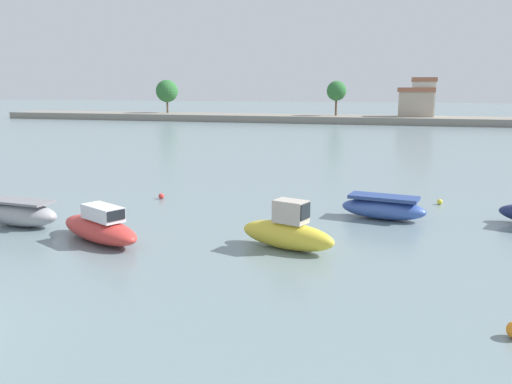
{
  "coord_description": "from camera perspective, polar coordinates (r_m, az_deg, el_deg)",
  "views": [
    {
      "loc": [
        11.53,
        -8.5,
        6.03
      ],
      "look_at": [
        4.93,
        15.58,
        1.01
      ],
      "focal_mm": 36.95,
      "sensor_mm": 36.0,
      "label": 1
    }
  ],
  "objects": [
    {
      "name": "distant_shoreline",
      "position": [
        91.18,
        9.28,
        8.3
      ],
      "size": [
        122.08,
        9.15,
        7.46
      ],
      "color": "gray",
      "rests_on": "ground"
    },
    {
      "name": "mooring_buoy_3",
      "position": [
        28.94,
        19.27,
        -1.01
      ],
      "size": [
        0.28,
        0.28,
        0.28
      ],
      "primitive_type": "sphere",
      "color": "yellow",
      "rests_on": "ground"
    },
    {
      "name": "mooring_buoy_2",
      "position": [
        29.14,
        -10.22,
        -0.44
      ],
      "size": [
        0.31,
        0.31,
        0.31
      ],
      "primitive_type": "sphere",
      "color": "red",
      "rests_on": "ground"
    },
    {
      "name": "moored_boat_3",
      "position": [
        19.85,
        3.44,
        -4.33
      ],
      "size": [
        4.05,
        2.28,
        1.89
      ],
      "rotation": [
        0.0,
        0.0,
        -0.32
      ],
      "color": "yellow",
      "rests_on": "ground"
    },
    {
      "name": "moored_boat_2",
      "position": [
        21.73,
        -16.54,
        -3.71
      ],
      "size": [
        4.85,
        3.51,
        1.48
      ],
      "rotation": [
        0.0,
        0.0,
        -0.48
      ],
      "color": "#C63833",
      "rests_on": "ground"
    },
    {
      "name": "moored_boat_1",
      "position": [
        25.28,
        -24.12,
        -2.12
      ],
      "size": [
        3.83,
        1.73,
        1.16
      ],
      "rotation": [
        0.0,
        0.0,
        -0.08
      ],
      "color": "#9E9EA3",
      "rests_on": "ground"
    },
    {
      "name": "moored_boat_4",
      "position": [
        25.0,
        13.61,
        -1.67
      ],
      "size": [
        4.07,
        2.08,
        1.1
      ],
      "rotation": [
        0.0,
        0.0,
        -0.18
      ],
      "color": "#3856A8",
      "rests_on": "ground"
    }
  ]
}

